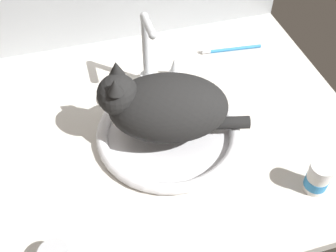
{
  "coord_description": "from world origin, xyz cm",
  "views": [
    {
      "loc": [
        -18.82,
        -68.41,
        82.01
      ],
      "look_at": [
        -0.12,
        -3.46,
        7.0
      ],
      "focal_mm": 43.37,
      "sensor_mm": 36.0,
      "label": 1
    }
  ],
  "objects_px": {
    "pill_bottle": "(318,178)",
    "toothbrush": "(230,49)",
    "cat": "(161,106)",
    "sink_basin": "(168,133)",
    "faucet": "(147,59)"
  },
  "relations": [
    {
      "from": "cat",
      "to": "pill_bottle",
      "type": "distance_m",
      "value": 0.39
    },
    {
      "from": "sink_basin",
      "to": "faucet",
      "type": "xyz_separation_m",
      "value": [
        -0.0,
        0.21,
        0.07
      ]
    },
    {
      "from": "sink_basin",
      "to": "pill_bottle",
      "type": "bearing_deg",
      "value": -41.14
    },
    {
      "from": "pill_bottle",
      "to": "toothbrush",
      "type": "xyz_separation_m",
      "value": [
        0.01,
        0.53,
        -0.03
      ]
    },
    {
      "from": "sink_basin",
      "to": "toothbrush",
      "type": "distance_m",
      "value": 0.41
    },
    {
      "from": "sink_basin",
      "to": "cat",
      "type": "relative_size",
      "value": 1.0
    },
    {
      "from": "faucet",
      "to": "toothbrush",
      "type": "relative_size",
      "value": 1.2
    },
    {
      "from": "toothbrush",
      "to": "faucet",
      "type": "bearing_deg",
      "value": -165.28
    },
    {
      "from": "sink_basin",
      "to": "pill_bottle",
      "type": "distance_m",
      "value": 0.37
    },
    {
      "from": "sink_basin",
      "to": "cat",
      "type": "xyz_separation_m",
      "value": [
        -0.02,
        0.0,
        0.1
      ]
    },
    {
      "from": "toothbrush",
      "to": "cat",
      "type": "bearing_deg",
      "value": -136.92
    },
    {
      "from": "sink_basin",
      "to": "faucet",
      "type": "height_order",
      "value": "faucet"
    },
    {
      "from": "faucet",
      "to": "toothbrush",
      "type": "xyz_separation_m",
      "value": [
        0.29,
        0.08,
        -0.08
      ]
    },
    {
      "from": "cat",
      "to": "toothbrush",
      "type": "relative_size",
      "value": 1.92
    },
    {
      "from": "cat",
      "to": "toothbrush",
      "type": "bearing_deg",
      "value": 43.08
    }
  ]
}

